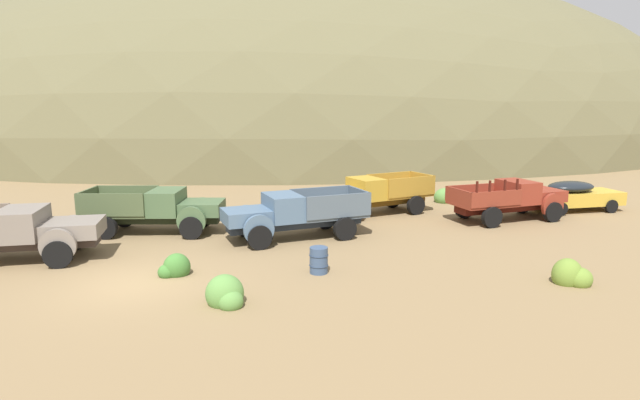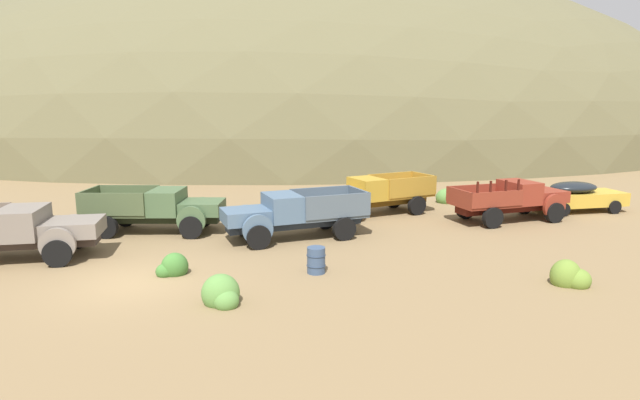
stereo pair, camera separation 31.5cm
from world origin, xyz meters
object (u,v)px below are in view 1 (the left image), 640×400
(truck_rust_red, at_px, (515,199))
(oil_drum_foreground, at_px, (319,260))
(truck_weathered_green, at_px, (164,210))
(car_faded_yellow, at_px, (577,195))
(truck_primer_gray, at_px, (18,233))
(truck_chalk_blue, at_px, (287,215))
(truck_mustard, at_px, (370,195))

(truck_rust_red, height_order, oil_drum_foreground, truck_rust_red)
(truck_rust_red, bearing_deg, truck_weathered_green, 169.59)
(truck_weathered_green, height_order, car_faded_yellow, truck_weathered_green)
(truck_primer_gray, height_order, truck_chalk_blue, same)
(truck_mustard, distance_m, truck_rust_red, 6.97)
(truck_mustard, bearing_deg, truck_rust_red, 144.26)
(truck_mustard, relative_size, oil_drum_foreground, 7.10)
(truck_chalk_blue, xyz_separation_m, truck_mustard, (4.62, 3.86, 0.01))
(truck_mustard, height_order, oil_drum_foreground, truck_mustard)
(truck_primer_gray, xyz_separation_m, truck_chalk_blue, (9.72, 1.27, -0.01))
(truck_weathered_green, relative_size, truck_mustard, 0.97)
(truck_primer_gray, bearing_deg, oil_drum_foreground, -18.82)
(truck_chalk_blue, bearing_deg, car_faded_yellow, 178.84)
(truck_weathered_green, bearing_deg, car_faded_yellow, 12.80)
(truck_rust_red, relative_size, oil_drum_foreground, 6.71)
(truck_weathered_green, distance_m, oil_drum_foreground, 8.61)
(truck_chalk_blue, distance_m, truck_rust_red, 11.38)
(truck_rust_red, distance_m, oil_drum_foreground, 12.35)
(truck_primer_gray, distance_m, truck_mustard, 15.23)
(oil_drum_foreground, bearing_deg, truck_mustard, 63.99)
(truck_chalk_blue, xyz_separation_m, oil_drum_foreground, (0.56, -4.46, -0.57))
(truck_chalk_blue, bearing_deg, truck_primer_gray, -4.74)
(truck_primer_gray, relative_size, truck_rust_red, 1.10)
(truck_primer_gray, distance_m, truck_weathered_green, 5.66)
(truck_mustard, distance_m, car_faded_yellow, 10.99)
(truck_rust_red, bearing_deg, truck_chalk_blue, 179.28)
(truck_mustard, relative_size, car_faded_yellow, 1.21)
(truck_primer_gray, bearing_deg, truck_chalk_blue, 5.85)
(car_faded_yellow, height_order, oil_drum_foreground, car_faded_yellow)
(car_faded_yellow, relative_size, oil_drum_foreground, 5.86)
(car_faded_yellow, bearing_deg, truck_weathered_green, 179.92)
(truck_weathered_green, bearing_deg, truck_mustard, 20.73)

